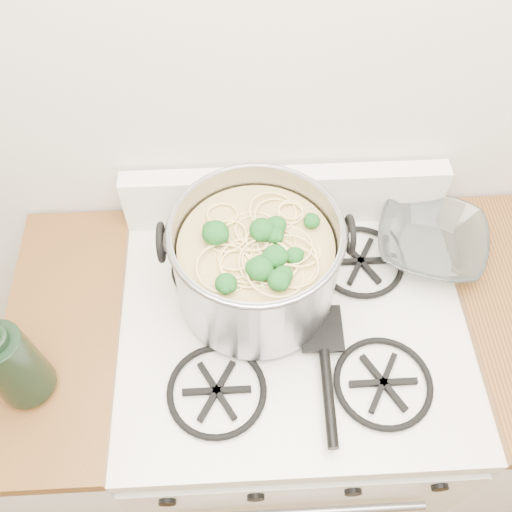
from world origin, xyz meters
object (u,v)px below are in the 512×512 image
at_px(bottle, 7,357).
at_px(stock_pot, 256,263).
at_px(gas_range, 285,401).
at_px(spatula, 322,327).
at_px(glass_bowl, 429,245).

bearing_deg(bottle, stock_pot, 19.95).
height_order(stock_pot, bottle, bottle).
bearing_deg(gas_range, spatula, -23.90).
height_order(stock_pot, glass_bowl, stock_pot).
xyz_separation_m(gas_range, bottle, (-0.54, -0.12, 0.63)).
distance_m(spatula, glass_bowl, 0.34).
bearing_deg(bottle, spatula, 5.65).
height_order(gas_range, glass_bowl, glass_bowl).
bearing_deg(glass_bowl, stock_pot, -167.04).
height_order(spatula, glass_bowl, glass_bowl).
xyz_separation_m(glass_bowl, bottle, (-0.87, -0.30, 0.13)).
bearing_deg(stock_pot, spatula, -37.74).
relative_size(gas_range, spatula, 2.98).
bearing_deg(stock_pot, bottle, -156.42).
relative_size(gas_range, glass_bowl, 9.27).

